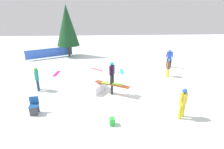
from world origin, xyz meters
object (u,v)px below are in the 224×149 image
folding_chair (34,106)px  backpack_on_snow (112,121)px  bystander_blue (169,58)px  loose_snowboard_coral (96,69)px  loose_snowboard_cyan (122,71)px  rail_feature (112,85)px  bystander_yellow (183,102)px  pine_tree_near (67,26)px  main_rider_on_rail (112,73)px  bystander_brown (168,67)px  bystander_teal (37,78)px  loose_snowboard_magenta (57,74)px

folding_chair → backpack_on_snow: size_ratio=2.59×
bystander_blue → backpack_on_snow: (-5.92, -8.49, -0.77)m
bystander_blue → loose_snowboard_coral: 6.80m
loose_snowboard_cyan → loose_snowboard_coral: size_ratio=0.94×
loose_snowboard_coral → bystander_blue: bearing=-135.4°
rail_feature → folding_chair: (-4.08, -1.92, -0.20)m
bystander_yellow → pine_tree_near: (-7.46, 13.34, 2.63)m
loose_snowboard_coral → backpack_on_snow: bearing=138.4°
loose_snowboard_coral → rail_feature: bearing=144.3°
bystander_blue → loose_snowboard_cyan: bearing=-144.2°
main_rider_on_rail → bystander_yellow: bearing=-18.2°
bystander_blue → bystander_brown: bystander_blue is taller
rail_feature → bystander_teal: bystander_teal is taller
rail_feature → folding_chair: size_ratio=2.39×
rail_feature → bystander_brown: bystander_brown is taller
loose_snowboard_magenta → pine_tree_near: (0.10, 6.29, 3.48)m
main_rider_on_rail → bystander_yellow: 4.29m
bystander_yellow → bystander_brown: 5.94m
bystander_blue → backpack_on_snow: size_ratio=4.90×
rail_feature → bystander_yellow: (3.19, -2.81, 0.25)m
loose_snowboard_coral → pine_tree_near: pine_tree_near is taller
loose_snowboard_cyan → loose_snowboard_magenta: bearing=-85.8°
bystander_blue → bystander_teal: bystander_blue is taller
bystander_blue → loose_snowboard_magenta: bystander_blue is taller
rail_feature → main_rider_on_rail: 0.81m
bystander_brown → loose_snowboard_cyan: bystander_brown is taller
bystander_teal → pine_tree_near: 9.94m
main_rider_on_rail → bystander_brown: 5.56m
folding_chair → loose_snowboard_magenta: bearing=85.6°
rail_feature → bystander_brown: size_ratio=1.53×
rail_feature → bystander_teal: (-4.81, 0.96, 0.26)m
loose_snowboard_cyan → loose_snowboard_coral: same height
backpack_on_snow → loose_snowboard_coral: bearing=0.3°
main_rider_on_rail → bystander_blue: main_rider_on_rail is taller
main_rider_on_rail → loose_snowboard_magenta: bearing=159.2°
rail_feature → bystander_blue: (5.70, 5.33, 0.32)m
loose_snowboard_magenta → bystander_brown: bearing=86.5°
bystander_blue → pine_tree_near: size_ratio=0.29×
pine_tree_near → main_rider_on_rail: bearing=-67.9°
loose_snowboard_cyan → bystander_blue: bearing=103.3°
main_rider_on_rail → bystander_blue: 7.82m
folding_chair → bystander_brown: bearing=21.8°
loose_snowboard_magenta → loose_snowboard_coral: bearing=109.4°
loose_snowboard_cyan → pine_tree_near: bearing=-136.1°
backpack_on_snow → pine_tree_near: (-4.06, 13.69, 3.32)m
rail_feature → backpack_on_snow: 3.20m
bystander_yellow → pine_tree_near: bearing=80.9°
loose_snowboard_magenta → backpack_on_snow: 8.49m
bystander_blue → loose_snowboard_magenta: (-10.07, -1.09, -0.92)m
loose_snowboard_magenta → pine_tree_near: bearing=-176.2°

